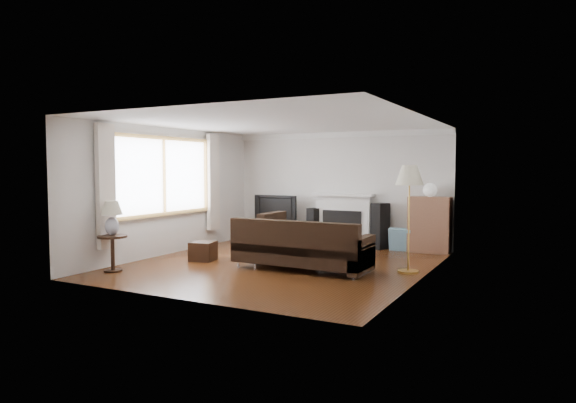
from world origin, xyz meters
The scene contains 17 objects.
room centered at (0.00, 0.00, 1.25)m, with size 5.10×5.60×2.54m.
window centered at (-2.45, -0.20, 1.55)m, with size 0.12×2.74×1.54m, color olive.
curtain_near centered at (-2.40, -1.72, 1.40)m, with size 0.10×0.35×2.10m, color silver.
curtain_far centered at (-2.40, 1.32, 1.40)m, with size 0.10×0.35×2.10m, color silver.
fireplace centered at (0.15, 2.64, 0.57)m, with size 1.40×0.26×1.15m, color white.
tv_stand centered at (-1.42, 2.50, 0.23)m, with size 0.92×0.42×0.46m, color black.
television centered at (-1.42, 2.50, 0.77)m, with size 1.07×0.14×0.62m, color black.
speaker_left centered at (-0.52, 2.55, 0.40)m, with size 0.22×0.27×0.80m, color black.
speaker_right centered at (1.03, 2.52, 0.48)m, with size 0.27×0.32×0.97m, color black.
bookshelf centered at (2.06, 2.53, 0.56)m, with size 0.82×0.39×1.13m, color brown.
globe_lamp centered at (2.06, 2.53, 1.27)m, with size 0.27×0.27×0.27m, color white.
sectional_sofa centered at (0.56, -0.27, 0.40)m, with size 2.48×1.81×0.80m, color black.
coffee_table centered at (0.42, 1.19, 0.24)m, with size 1.22×0.66×0.48m, color brown.
footstool centered at (-1.44, -0.33, 0.18)m, with size 0.41×0.41×0.35m, color black.
floor_lamp centered at (2.19, 0.35, 0.88)m, with size 0.45×0.45×1.75m, color gold.
side_table centered at (-2.15, -1.84, 0.30)m, with size 0.48×0.48×0.60m, color black.
table_lamp centered at (-2.15, -1.84, 0.88)m, with size 0.35×0.35×0.56m, color silver.
Camera 1 is at (4.31, -7.91, 1.71)m, focal length 32.00 mm.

